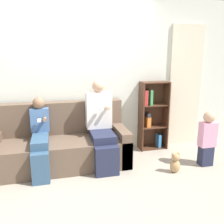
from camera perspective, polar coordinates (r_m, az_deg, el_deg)
The scene contains 9 objects.
ground_plane at distance 3.37m, azimuth -6.43°, elevation -15.42°, with size 14.00×14.00×0.00m, color #9E9384.
back_wall at distance 3.90m, azimuth -8.82°, elevation 8.19°, with size 10.00×0.06×2.55m.
curtain_panel at distance 4.50m, azimuth 17.16°, elevation 5.86°, with size 0.62×0.04×2.15m.
couch at distance 3.69m, azimuth -12.21°, elevation -7.73°, with size 1.99×0.81×0.92m.
adult_seated at distance 3.52m, azimuth -2.63°, elevation -2.69°, with size 0.39×0.72×1.27m.
child_seated at distance 3.45m, azimuth -16.94°, elevation -5.68°, with size 0.26×0.74×1.04m.
toddler_standing at distance 3.81m, azimuth 21.93°, elevation -5.86°, with size 0.24×0.17×0.83m.
bookshelf at distance 4.21m, azimuth 9.56°, elevation -0.77°, with size 0.48×0.25×1.19m.
teddy_bear at distance 3.54m, azimuth 14.97°, elevation -11.79°, with size 0.15×0.12×0.30m.
Camera 1 is at (-0.36, -2.93, 1.62)m, focal length 38.00 mm.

